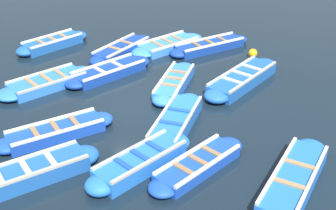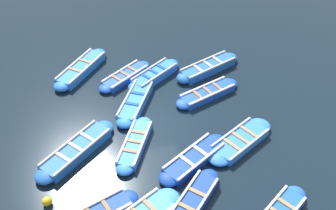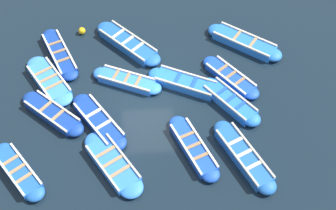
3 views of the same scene
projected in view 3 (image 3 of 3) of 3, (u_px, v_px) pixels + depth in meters
The scene contains 16 objects.
ground_plane at pixel (146, 98), 20.36m from camera, with size 120.00×120.00×0.00m, color black.
boat_inner_gap at pixel (128, 43), 22.13m from camera, with size 3.44×3.33×0.45m.
boat_centre at pixel (19, 171), 17.91m from camera, with size 2.98×2.49×0.42m.
boat_alongside at pixel (185, 83), 20.62m from camera, with size 2.23×3.50×0.44m.
boat_broadside at pixel (194, 148), 18.58m from camera, with size 3.43×2.01×0.39m.
boat_outer_left at pixel (230, 101), 19.98m from camera, with size 3.04×2.58×0.47m.
boat_tucked at pixel (60, 54), 21.76m from camera, with size 3.59×2.08×0.39m.
boat_outer_right at pixel (52, 113), 19.61m from camera, with size 2.79×3.01×0.41m.
boat_near_quay at pixel (127, 81), 20.74m from camera, with size 1.97×3.25×0.39m.
boat_far_corner at pixel (244, 156), 18.30m from camera, with size 3.72×2.29×0.47m.
boat_end_of_row at pixel (99, 121), 19.37m from camera, with size 3.32×2.60×0.40m.
boat_bow_out at pixel (49, 81), 20.76m from camera, with size 3.37×2.57×0.37m.
boat_drifting at pixel (113, 164), 18.14m from camera, with size 3.46×2.67×0.38m.
boat_mid_row at pixel (244, 42), 22.18m from camera, with size 2.96×3.56×0.46m.
boat_stern_in at pixel (231, 77), 20.88m from camera, with size 2.95×2.53×0.37m.
buoy_orange_near at pixel (82, 31), 22.70m from camera, with size 0.34×0.34×0.34m, color #EAB214.
Camera 3 is at (12.78, 0.10, 15.88)m, focal length 50.00 mm.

